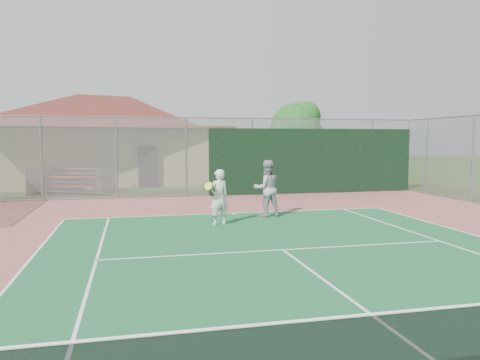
# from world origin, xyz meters

# --- Properties ---
(back_fence) EXTENTS (20.08, 0.11, 3.53)m
(back_fence) POSITION_xyz_m (2.11, 16.98, 1.67)
(back_fence) COLOR gray
(back_fence) RESTS_ON ground
(side_fence_right) EXTENTS (0.08, 9.00, 3.50)m
(side_fence_right) POSITION_xyz_m (10.00, 12.50, 1.75)
(side_fence_right) COLOR gray
(side_fence_right) RESTS_ON ground
(clubhouse) EXTENTS (14.80, 10.76, 5.97)m
(clubhouse) POSITION_xyz_m (-4.66, 25.54, 3.03)
(clubhouse) COLOR tan
(clubhouse) RESTS_ON ground
(bleachers) EXTENTS (3.90, 3.07, 1.19)m
(bleachers) POSITION_xyz_m (-6.12, 19.70, 0.63)
(bleachers) COLOR #9D4124
(bleachers) RESTS_ON ground
(tree) EXTENTS (3.38, 3.21, 4.72)m
(tree) POSITION_xyz_m (5.93, 21.93, 3.10)
(tree) COLOR #362413
(tree) RESTS_ON ground
(player_white_front) EXTENTS (0.92, 0.79, 1.65)m
(player_white_front) POSITION_xyz_m (-0.86, 9.85, 0.83)
(player_white_front) COLOR silver
(player_white_front) RESTS_ON ground
(player_grey_back) EXTENTS (0.96, 0.78, 1.86)m
(player_grey_back) POSITION_xyz_m (0.95, 10.99, 0.93)
(player_grey_back) COLOR #A3A6A9
(player_grey_back) RESTS_ON ground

